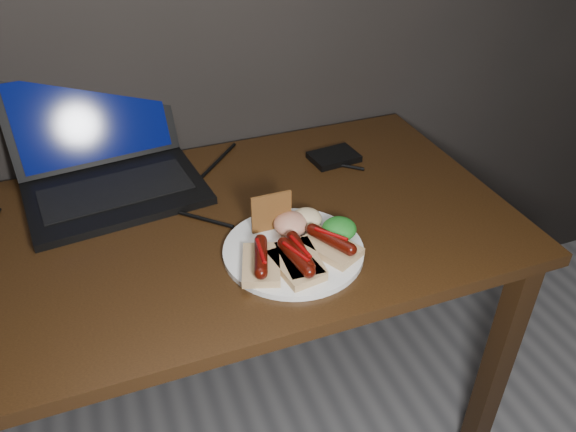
# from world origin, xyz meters

# --- Properties ---
(desk) EXTENTS (1.40, 0.70, 0.75)m
(desk) POSITION_xyz_m (0.00, 1.38, 0.66)
(desk) COLOR #331E0C
(desk) RESTS_ON ground
(laptop) EXTENTS (0.42, 0.39, 0.25)m
(laptop) POSITION_xyz_m (-0.13, 1.62, 0.80)
(laptop) COLOR black
(laptop) RESTS_ON desk
(hard_drive) EXTENTS (0.12, 0.10, 0.02)m
(hard_drive) POSITION_xyz_m (0.41, 1.55, 0.76)
(hard_drive) COLOR black
(hard_drive) RESTS_ON desk
(desk_cables) EXTENTS (0.88, 0.36, 0.01)m
(desk_cables) POSITION_xyz_m (0.02, 1.52, 0.75)
(desk_cables) COLOR black
(desk_cables) RESTS_ON desk
(plate) EXTENTS (0.33, 0.33, 0.01)m
(plate) POSITION_xyz_m (0.18, 1.23, 0.76)
(plate) COLOR white
(plate) RESTS_ON desk
(bread_sausage_left) EXTENTS (0.10, 0.13, 0.04)m
(bread_sausage_left) POSITION_xyz_m (0.10, 1.20, 0.78)
(bread_sausage_left) COLOR #E0C583
(bread_sausage_left) RESTS_ON plate
(bread_sausage_center) EXTENTS (0.08, 0.12, 0.04)m
(bread_sausage_center) POSITION_xyz_m (0.18, 1.18, 0.78)
(bread_sausage_center) COLOR #E0C583
(bread_sausage_center) RESTS_ON plate
(bread_sausage_right) EXTENTS (0.11, 0.13, 0.04)m
(bread_sausage_right) POSITION_xyz_m (0.25, 1.20, 0.78)
(bread_sausage_right) COLOR #E0C583
(bread_sausage_right) RESTS_ON plate
(bread_sausage_extra) EXTENTS (0.09, 0.12, 0.04)m
(bread_sausage_extra) POSITION_xyz_m (0.16, 1.17, 0.78)
(bread_sausage_extra) COLOR #E0C583
(bread_sausage_extra) RESTS_ON plate
(crispbread) EXTENTS (0.09, 0.01, 0.08)m
(crispbread) POSITION_xyz_m (0.16, 1.31, 0.80)
(crispbread) COLOR brown
(crispbread) RESTS_ON plate
(salad_greens) EXTENTS (0.07, 0.07, 0.04)m
(salad_greens) POSITION_xyz_m (0.28, 1.23, 0.78)
(salad_greens) COLOR #145711
(salad_greens) RESTS_ON plate
(salsa_mound) EXTENTS (0.07, 0.07, 0.04)m
(salsa_mound) POSITION_xyz_m (0.20, 1.29, 0.78)
(salsa_mound) COLOR #A01013
(salsa_mound) RESTS_ON plate
(coleslaw_mound) EXTENTS (0.06, 0.06, 0.04)m
(coleslaw_mound) POSITION_xyz_m (0.24, 1.29, 0.78)
(coleslaw_mound) COLOR white
(coleslaw_mound) RESTS_ON plate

